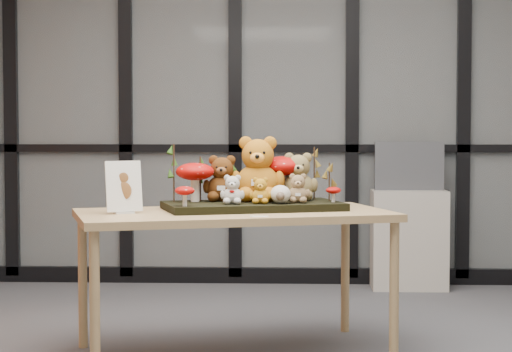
{
  "coord_description": "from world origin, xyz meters",
  "views": [
    {
      "loc": [
        -0.02,
        -4.68,
        1.21
      ],
      "look_at": [
        -0.2,
        0.17,
        0.96
      ],
      "focal_mm": 65.0,
      "sensor_mm": 36.0,
      "label": 1
    }
  ],
  "objects_px": {
    "bear_pooh_yellow": "(258,165)",
    "bear_white_bow": "(232,188)",
    "bear_beige_small": "(298,187)",
    "mushroom_front_left": "(185,195)",
    "bear_tan_back": "(298,174)",
    "monitor": "(409,166)",
    "display_table": "(234,224)",
    "mushroom_back_right": "(284,176)",
    "mushroom_back_left": "(195,180)",
    "cabinet": "(409,239)",
    "mushroom_front_right": "(333,194)",
    "bear_brown_medium": "(222,176)",
    "bear_small_yellow": "(260,189)",
    "sign_holder": "(124,189)",
    "plush_cream_hedgehog": "(280,193)",
    "diorama_tray": "(253,206)"
  },
  "relations": [
    {
      "from": "bear_pooh_yellow",
      "to": "mushroom_back_left",
      "type": "distance_m",
      "value": 0.36
    },
    {
      "from": "mushroom_front_left",
      "to": "monitor",
      "type": "height_order",
      "value": "monitor"
    },
    {
      "from": "mushroom_front_left",
      "to": "mushroom_front_right",
      "type": "xyz_separation_m",
      "value": [
        0.77,
        0.29,
        -0.01
      ]
    },
    {
      "from": "bear_pooh_yellow",
      "to": "bear_brown_medium",
      "type": "relative_size",
      "value": 1.41
    },
    {
      "from": "diorama_tray",
      "to": "bear_beige_small",
      "type": "bearing_deg",
      "value": -24.54
    },
    {
      "from": "display_table",
      "to": "bear_white_bow",
      "type": "xyz_separation_m",
      "value": [
        -0.0,
        -0.03,
        0.19
      ]
    },
    {
      "from": "diorama_tray",
      "to": "bear_beige_small",
      "type": "xyz_separation_m",
      "value": [
        0.24,
        -0.03,
        0.11
      ]
    },
    {
      "from": "mushroom_back_left",
      "to": "bear_pooh_yellow",
      "type": "bearing_deg",
      "value": 11.94
    },
    {
      "from": "plush_cream_hedgehog",
      "to": "mushroom_back_left",
      "type": "xyz_separation_m",
      "value": [
        -0.47,
        0.11,
        0.06
      ]
    },
    {
      "from": "diorama_tray",
      "to": "mushroom_front_left",
      "type": "height_order",
      "value": "mushroom_front_left"
    },
    {
      "from": "bear_pooh_yellow",
      "to": "bear_white_bow",
      "type": "distance_m",
      "value": 0.28
    },
    {
      "from": "bear_small_yellow",
      "to": "mushroom_front_right",
      "type": "relative_size",
      "value": 1.68
    },
    {
      "from": "bear_brown_medium",
      "to": "bear_beige_small",
      "type": "xyz_separation_m",
      "value": [
        0.41,
        -0.1,
        -0.05
      ]
    },
    {
      "from": "diorama_tray",
      "to": "display_table",
      "type": "bearing_deg",
      "value": -153.43
    },
    {
      "from": "mushroom_front_right",
      "to": "bear_tan_back",
      "type": "bearing_deg",
      "value": 144.22
    },
    {
      "from": "bear_pooh_yellow",
      "to": "bear_brown_medium",
      "type": "height_order",
      "value": "bear_pooh_yellow"
    },
    {
      "from": "display_table",
      "to": "diorama_tray",
      "type": "height_order",
      "value": "diorama_tray"
    },
    {
      "from": "diorama_tray",
      "to": "mushroom_back_right",
      "type": "distance_m",
      "value": 0.29
    },
    {
      "from": "bear_small_yellow",
      "to": "bear_beige_small",
      "type": "xyz_separation_m",
      "value": [
        0.2,
        0.06,
        0.01
      ]
    },
    {
      "from": "monitor",
      "to": "mushroom_back_left",
      "type": "bearing_deg",
      "value": -125.69
    },
    {
      "from": "bear_beige_small",
      "to": "mushroom_front_left",
      "type": "bearing_deg",
      "value": -175.46
    },
    {
      "from": "bear_small_yellow",
      "to": "monitor",
      "type": "distance_m",
      "value": 2.33
    },
    {
      "from": "display_table",
      "to": "bear_tan_back",
      "type": "distance_m",
      "value": 0.5
    },
    {
      "from": "bear_white_bow",
      "to": "mushroom_front_left",
      "type": "xyz_separation_m",
      "value": [
        -0.24,
        -0.14,
        -0.03
      ]
    },
    {
      "from": "monitor",
      "to": "mushroom_back_right",
      "type": "bearing_deg",
      "value": -117.31
    },
    {
      "from": "bear_white_bow",
      "to": "cabinet",
      "type": "height_order",
      "value": "bear_white_bow"
    },
    {
      "from": "bear_brown_medium",
      "to": "bear_beige_small",
      "type": "distance_m",
      "value": 0.43
    },
    {
      "from": "bear_beige_small",
      "to": "cabinet",
      "type": "relative_size",
      "value": 0.23
    },
    {
      "from": "bear_white_bow",
      "to": "plush_cream_hedgehog",
      "type": "distance_m",
      "value": 0.26
    },
    {
      "from": "display_table",
      "to": "mushroom_front_left",
      "type": "bearing_deg",
      "value": -162.24
    },
    {
      "from": "diorama_tray",
      "to": "monitor",
      "type": "distance_m",
      "value": 2.27
    },
    {
      "from": "cabinet",
      "to": "bear_white_bow",
      "type": "bearing_deg",
      "value": -119.77
    },
    {
      "from": "mushroom_back_right",
      "to": "mushroom_front_left",
      "type": "bearing_deg",
      "value": -138.0
    },
    {
      "from": "bear_brown_medium",
      "to": "bear_small_yellow",
      "type": "bearing_deg",
      "value": -55.05
    },
    {
      "from": "bear_tan_back",
      "to": "monitor",
      "type": "bearing_deg",
      "value": 47.87
    },
    {
      "from": "bear_pooh_yellow",
      "to": "bear_beige_small",
      "type": "height_order",
      "value": "bear_pooh_yellow"
    },
    {
      "from": "bear_small_yellow",
      "to": "mushroom_back_right",
      "type": "relative_size",
      "value": 0.57
    },
    {
      "from": "bear_beige_small",
      "to": "mushroom_front_left",
      "type": "distance_m",
      "value": 0.63
    },
    {
      "from": "bear_tan_back",
      "to": "mushroom_front_right",
      "type": "distance_m",
      "value": 0.25
    },
    {
      "from": "bear_beige_small",
      "to": "mushroom_back_left",
      "type": "distance_m",
      "value": 0.56
    },
    {
      "from": "bear_tan_back",
      "to": "sign_holder",
      "type": "bearing_deg",
      "value": -172.98
    },
    {
      "from": "plush_cream_hedgehog",
      "to": "sign_holder",
      "type": "relative_size",
      "value": 0.4
    },
    {
      "from": "display_table",
      "to": "bear_brown_medium",
      "type": "bearing_deg",
      "value": 96.4
    },
    {
      "from": "plush_cream_hedgehog",
      "to": "mushroom_front_right",
      "type": "height_order",
      "value": "plush_cream_hedgehog"
    },
    {
      "from": "monitor",
      "to": "display_table",
      "type": "bearing_deg",
      "value": -119.76
    },
    {
      "from": "bear_beige_small",
      "to": "sign_holder",
      "type": "relative_size",
      "value": 0.64
    },
    {
      "from": "bear_brown_medium",
      "to": "plush_cream_hedgehog",
      "type": "relative_size",
      "value": 2.53
    },
    {
      "from": "bear_tan_back",
      "to": "monitor",
      "type": "xyz_separation_m",
      "value": [
        0.85,
        1.82,
        -0.03
      ]
    },
    {
      "from": "bear_pooh_yellow",
      "to": "bear_beige_small",
      "type": "xyz_separation_m",
      "value": [
        0.22,
        -0.13,
        -0.11
      ]
    },
    {
      "from": "bear_brown_medium",
      "to": "sign_holder",
      "type": "bearing_deg",
      "value": -163.69
    }
  ]
}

